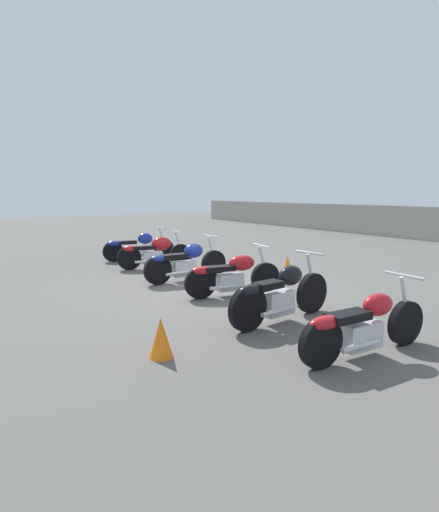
{
  "coord_description": "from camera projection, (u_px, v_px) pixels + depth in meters",
  "views": [
    {
      "loc": [
        7.14,
        -4.28,
        1.97
      ],
      "look_at": [
        0.0,
        0.22,
        0.65
      ],
      "focal_mm": 28.0,
      "sensor_mm": 36.0,
      "label": 1
    }
  ],
  "objects": [
    {
      "name": "ground_plane",
      "position": [
        211.0,
        287.0,
        8.53
      ],
      "size": [
        60.0,
        60.0,
        0.0
      ],
      "primitive_type": "plane",
      "color": "#5B5954"
    },
    {
      "name": "motorcycle_slot_0",
      "position": [
        138.0,
        246.0,
        11.95
      ],
      "size": [
        0.72,
        2.17,
        0.96
      ],
      "rotation": [
        0.0,
        0.0,
        -0.08
      ],
      "color": "black",
      "rests_on": "ground_plane"
    },
    {
      "name": "motorcycle_slot_1",
      "position": [
        155.0,
        252.0,
        10.57
      ],
      "size": [
        0.72,
        1.98,
        0.99
      ],
      "rotation": [
        0.0,
        0.0,
        -0.22
      ],
      "color": "black",
      "rests_on": "ground_plane"
    },
    {
      "name": "motorcycle_slot_2",
      "position": [
        185.0,
        262.0,
        9.05
      ],
      "size": [
        0.66,
        2.11,
        1.01
      ],
      "rotation": [
        0.0,
        0.0,
        0.04
      ],
      "color": "black",
      "rests_on": "ground_plane"
    },
    {
      "name": "motorcycle_slot_3",
      "position": [
        232.0,
        275.0,
        7.73
      ],
      "size": [
        0.68,
        1.98,
        0.97
      ],
      "rotation": [
        0.0,
        0.0,
        -0.18
      ],
      "color": "black",
      "rests_on": "ground_plane"
    },
    {
      "name": "motorcycle_slot_4",
      "position": [
        281.0,
        294.0,
        6.13
      ],
      "size": [
        0.57,
        2.12,
        1.04
      ],
      "rotation": [
        0.0,
        0.0,
        0.12
      ],
      "color": "black",
      "rests_on": "ground_plane"
    },
    {
      "name": "motorcycle_slot_5",
      "position": [
        363.0,
        325.0,
        4.82
      ],
      "size": [
        0.56,
        2.08,
        0.96
      ],
      "rotation": [
        0.0,
        0.0,
        -0.05
      ],
      "color": "black",
      "rests_on": "ground_plane"
    },
    {
      "name": "traffic_cone_near",
      "position": [
        161.0,
        338.0,
        4.82
      ],
      "size": [
        0.29,
        0.29,
        0.5
      ],
      "color": "orange",
      "rests_on": "ground_plane"
    },
    {
      "name": "traffic_cone_far",
      "position": [
        287.0,
        266.0,
        9.53
      ],
      "size": [
        0.31,
        0.31,
        0.51
      ],
      "color": "orange",
      "rests_on": "ground_plane"
    }
  ]
}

